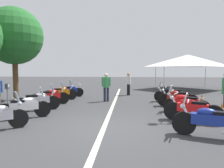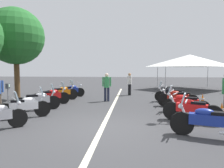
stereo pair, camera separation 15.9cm
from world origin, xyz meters
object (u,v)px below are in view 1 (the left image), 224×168
at_px(bystander_3, 106,85).
at_px(motorcycle_left_row_2, 38,101).
at_px(motorcycle_right_row_3, 177,98).
at_px(event_tent, 188,61).
at_px(parking_meter, 7,93).
at_px(motorcycle_right_row_1, 192,109).
at_px(motorcycle_left_row_1, 25,107).
at_px(motorcycle_left_row_3, 50,96).
at_px(motorcycle_left_row_5, 69,91).
at_px(motorcycle_right_row_0, 212,121).
at_px(traffic_cone_0, 222,110).
at_px(motorcycle_right_row_2, 185,103).
at_px(bystander_4, 129,82).
at_px(roadside_tree_2, 14,36).
at_px(motorcycle_right_row_4, 172,94).
at_px(traffic_cone_1, 202,99).
at_px(motorcycle_left_row_4, 61,93).

bearing_deg(bystander_3, motorcycle_left_row_2, -51.12).
distance_m(motorcycle_right_row_3, event_tent, 9.68).
distance_m(motorcycle_right_row_3, parking_meter, 7.96).
bearing_deg(motorcycle_right_row_3, motorcycle_right_row_1, 100.76).
relative_size(motorcycle_left_row_1, event_tent, 0.32).
relative_size(motorcycle_left_row_3, motorcycle_left_row_5, 1.01).
distance_m(motorcycle_right_row_0, traffic_cone_0, 2.87).
height_order(motorcycle_right_row_2, traffic_cone_0, motorcycle_right_row_2).
relative_size(motorcycle_right_row_0, traffic_cone_0, 3.50).
height_order(motorcycle_right_row_1, bystander_3, bystander_3).
relative_size(parking_meter, bystander_4, 0.80).
bearing_deg(event_tent, roadside_tree_2, 121.04).
height_order(motorcycle_left_row_3, parking_meter, parking_meter).
height_order(motorcycle_right_row_4, parking_meter, parking_meter).
bearing_deg(motorcycle_right_row_2, motorcycle_right_row_0, 109.08).
relative_size(motorcycle_left_row_2, motorcycle_right_row_0, 0.85).
bearing_deg(motorcycle_left_row_3, motorcycle_left_row_5, 51.50).
xyz_separation_m(motorcycle_right_row_3, bystander_4, (4.36, 2.45, 0.48)).
height_order(motorcycle_left_row_1, motorcycle_left_row_3, motorcycle_left_row_3).
bearing_deg(bystander_4, bystander_3, 39.43).
distance_m(motorcycle_left_row_2, parking_meter, 1.29).
height_order(motorcycle_right_row_1, motorcycle_right_row_4, motorcycle_right_row_4).
xyz_separation_m(motorcycle_right_row_1, motorcycle_right_row_3, (2.96, -0.16, -0.01)).
distance_m(parking_meter, traffic_cone_1, 9.53).
distance_m(motorcycle_right_row_1, motorcycle_right_row_2, 1.47).
relative_size(traffic_cone_0, event_tent, 0.11).
bearing_deg(parking_meter, traffic_cone_0, -4.11).
distance_m(motorcycle_left_row_4, bystander_4, 5.01).
distance_m(motorcycle_left_row_4, motorcycle_right_row_4, 6.55).
xyz_separation_m(motorcycle_left_row_1, motorcycle_right_row_0, (-1.74, -6.34, 0.01)).
distance_m(motorcycle_left_row_2, motorcycle_right_row_4, 7.25).
bearing_deg(bystander_4, motorcycle_left_row_4, 9.00).
bearing_deg(traffic_cone_0, traffic_cone_1, -4.24).
bearing_deg(traffic_cone_0, motorcycle_right_row_4, 18.57).
bearing_deg(traffic_cone_0, motorcycle_right_row_3, 29.46).
height_order(motorcycle_right_row_1, motorcycle_right_row_2, motorcycle_right_row_2).
bearing_deg(parking_meter, traffic_cone_1, 13.18).
bearing_deg(motorcycle_right_row_4, event_tent, -93.68).
bearing_deg(motorcycle_left_row_2, motorcycle_right_row_3, -19.53).
xyz_separation_m(traffic_cone_0, bystander_4, (6.54, 3.68, 0.65)).
height_order(motorcycle_left_row_4, traffic_cone_0, motorcycle_left_row_4).
height_order(motorcycle_right_row_4, event_tent, event_tent).
height_order(motorcycle_left_row_1, motorcycle_right_row_4, motorcycle_left_row_1).
bearing_deg(motorcycle_left_row_2, event_tent, 15.18).
bearing_deg(traffic_cone_0, motorcycle_right_row_2, 61.43).
bearing_deg(roadside_tree_2, traffic_cone_0, -109.28).
bearing_deg(motorcycle_left_row_1, motorcycle_left_row_5, 58.91).
distance_m(motorcycle_right_row_2, traffic_cone_1, 2.60).
distance_m(parking_meter, bystander_3, 5.28).
distance_m(motorcycle_left_row_2, motorcycle_right_row_2, 6.61).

